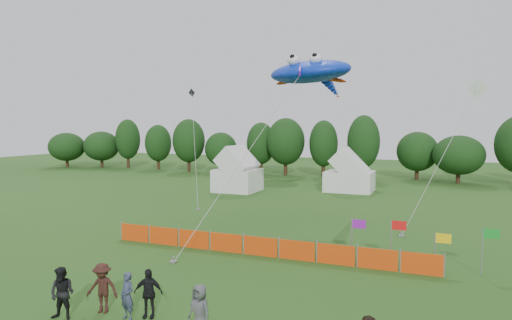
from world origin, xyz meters
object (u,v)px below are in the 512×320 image
at_px(tent_right, 349,175).
at_px(spectator_d, 148,293).
at_px(stingray_kite, 312,73).
at_px(spectator_a, 127,296).
at_px(spectator_e, 200,311).
at_px(spectator_c, 102,288).
at_px(tent_left, 238,173).
at_px(barrier_fence, 260,246).
at_px(spectator_b, 62,293).

relative_size(tent_right, spectator_d, 2.76).
height_order(tent_right, stingray_kite, stingray_kite).
relative_size(tent_right, stingray_kite, 0.23).
xyz_separation_m(spectator_a, spectator_e, (3.04, -0.23, 0.03)).
height_order(spectator_a, spectator_c, spectator_c).
relative_size(tent_left, barrier_fence, 0.24).
height_order(spectator_e, stingray_kite, stingray_kite).
bearing_deg(spectator_e, barrier_fence, 116.12).
bearing_deg(spectator_a, tent_left, 122.77).
bearing_deg(tent_right, tent_left, -158.47).
xyz_separation_m(tent_right, spectator_c, (-2.50, -34.23, -0.82)).
bearing_deg(tent_right, spectator_a, -92.16).
relative_size(spectator_a, stingray_kite, 0.08).
height_order(tent_right, spectator_a, tent_right).
bearing_deg(spectator_b, spectator_c, 35.14).
bearing_deg(barrier_fence, spectator_d, -95.55).
height_order(tent_left, stingray_kite, stingray_kite).
distance_m(tent_right, barrier_fence, 25.31).
height_order(tent_left, barrier_fence, tent_left).
distance_m(spectator_a, stingray_kite, 22.09).
height_order(spectator_a, spectator_d, spectator_d).
height_order(tent_right, spectator_e, tent_right).
distance_m(barrier_fence, spectator_d, 8.70).
xyz_separation_m(tent_left, barrier_fence, (10.93, -21.02, -1.41)).
bearing_deg(tent_left, tent_right, 21.53).
height_order(spectator_c, spectator_e, spectator_c).
relative_size(tent_left, spectator_b, 2.30).
bearing_deg(spectator_c, barrier_fence, 60.54).
xyz_separation_m(tent_left, spectator_e, (12.55, -30.32, -1.04)).
bearing_deg(spectator_b, spectator_d, 13.40).
height_order(tent_left, tent_right, tent_left).
xyz_separation_m(tent_left, spectator_b, (7.39, -30.96, -0.98)).
bearing_deg(tent_right, spectator_b, -95.54).
xyz_separation_m(tent_left, spectator_d, (10.09, -29.67, -1.03)).
xyz_separation_m(barrier_fence, spectator_e, (1.62, -9.30, 0.37)).
xyz_separation_m(spectator_a, stingray_kite, (1.20, 19.76, 9.81)).
bearing_deg(tent_left, spectator_c, -74.51).
distance_m(barrier_fence, spectator_a, 9.19).
bearing_deg(spectator_d, spectator_b, -174.37).
relative_size(spectator_a, spectator_b, 0.90).
distance_m(barrier_fence, spectator_e, 9.45).
distance_m(spectator_c, spectator_e, 4.26).
xyz_separation_m(spectator_a, spectator_d, (0.58, 0.43, 0.04)).
bearing_deg(spectator_d, stingray_kite, 68.17).
height_order(spectator_a, spectator_b, spectator_b).
xyz_separation_m(barrier_fence, spectator_d, (-0.84, -8.65, 0.38)).
xyz_separation_m(spectator_b, spectator_c, (0.91, 0.99, -0.01)).
relative_size(spectator_b, spectator_e, 1.07).
relative_size(spectator_e, stingray_kite, 0.08).
distance_m(spectator_a, spectator_b, 2.29).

